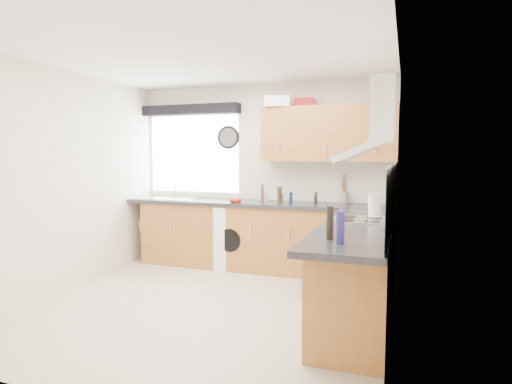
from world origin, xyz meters
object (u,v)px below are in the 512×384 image
at_px(oven, 359,270).
at_px(extractor_hood, 373,129).
at_px(washing_machine, 238,236).
at_px(upper_cabinets, 328,134).

relative_size(oven, extractor_hood, 1.09).
bearing_deg(washing_machine, extractor_hood, -46.86).
distance_m(oven, extractor_hood, 1.35).
xyz_separation_m(oven, extractor_hood, (0.10, -0.00, 1.34)).
height_order(oven, upper_cabinets, upper_cabinets).
relative_size(extractor_hood, washing_machine, 0.92).
distance_m(oven, washing_machine, 2.13).
height_order(extractor_hood, washing_machine, extractor_hood).
distance_m(extractor_hood, upper_cabinets, 1.48).
relative_size(oven, washing_machine, 1.00).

